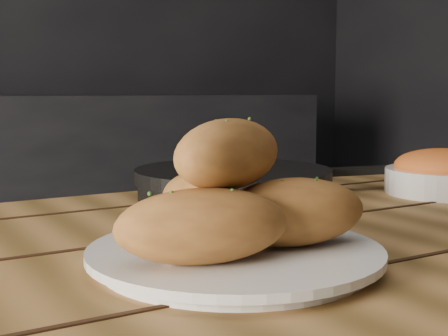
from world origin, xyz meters
TOP-DOWN VIEW (x-y plane):
  - plate at (0.36, 0.25)m, footprint 0.28×0.28m
  - bread_rolls at (0.36, 0.25)m, footprint 0.26×0.21m
  - skillet at (0.56, 0.57)m, footprint 0.43×0.30m
  - bowl at (0.86, 0.43)m, footprint 0.18×0.18m

SIDE VIEW (x-z plane):
  - plate at x=0.36m, z-range 0.75..0.77m
  - skillet at x=0.56m, z-range 0.75..0.80m
  - bowl at x=0.86m, z-range 0.75..0.82m
  - bread_rolls at x=0.36m, z-range 0.75..0.87m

